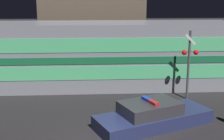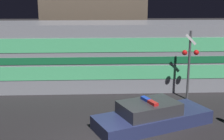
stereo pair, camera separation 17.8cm
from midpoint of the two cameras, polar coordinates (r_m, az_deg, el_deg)
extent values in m
cube|color=gray|center=(18.24, -5.06, 2.74)|extent=(17.50, 3.18, 3.76)
cube|color=#19723F|center=(16.67, -5.28, 1.68)|extent=(17.15, 0.03, 0.38)
cube|color=#59D88C|center=(16.82, -5.23, -0.57)|extent=(16.63, 0.02, 0.75)
cube|color=#59D88C|center=(16.52, -5.34, 4.49)|extent=(16.63, 0.02, 0.75)
cube|color=navy|center=(13.22, 7.84, -8.95)|extent=(5.20, 3.52, 0.56)
cube|color=#333338|center=(12.93, 7.18, -6.94)|extent=(2.77, 2.34, 0.50)
cube|color=red|center=(12.61, 7.87, -5.99)|extent=(0.39, 0.57, 0.12)
cube|color=blue|center=(13.03, 6.59, -5.29)|extent=(0.39, 0.57, 0.12)
cylinder|color=#4C4C51|center=(16.34, 14.18, 0.74)|extent=(0.12, 0.12, 3.58)
sphere|color=red|center=(15.98, 13.46, 3.12)|extent=(0.27, 0.27, 0.27)
sphere|color=red|center=(16.15, 15.47, 3.11)|extent=(0.27, 0.27, 0.27)
cube|color=white|center=(16.02, 14.54, 5.42)|extent=(0.58, 0.03, 0.58)
cube|color=brown|center=(25.19, -3.11, 10.11)|extent=(7.47, 6.97, 7.50)
camera|label=1|loc=(0.09, -89.67, 0.08)|focal=50.00mm
camera|label=2|loc=(0.09, 90.33, -0.08)|focal=50.00mm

